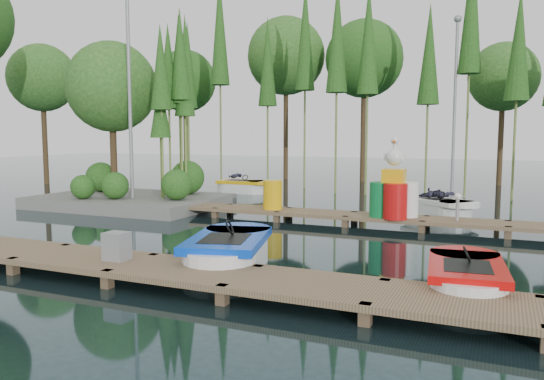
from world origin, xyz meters
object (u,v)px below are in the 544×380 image
at_px(drum_cluster, 394,194).
at_px(boat_red, 466,280).
at_px(island, 126,115).
at_px(boat_yellow_far, 243,187).
at_px(utility_cabinet, 117,246).
at_px(yellow_barrel, 273,195).
at_px(boat_blue, 229,253).

bearing_deg(drum_cluster, boat_red, -68.59).
relative_size(island, boat_yellow_far, 2.62).
height_order(boat_yellow_far, utility_cabinet, boat_yellow_far).
distance_m(island, yellow_barrel, 6.48).
bearing_deg(boat_red, boat_yellow_far, 123.78).
xyz_separation_m(boat_yellow_far, yellow_barrel, (4.02, -6.03, 0.46)).
height_order(boat_blue, yellow_barrel, yellow_barrel).
xyz_separation_m(boat_blue, utility_cabinet, (-1.52, -1.34, 0.26)).
bearing_deg(drum_cluster, boat_yellow_far, 140.97).
bearing_deg(boat_blue, island, 124.25).
height_order(island, boat_red, island).
xyz_separation_m(island, boat_blue, (7.50, -6.45, -2.90)).
xyz_separation_m(boat_red, yellow_barrel, (-5.78, 5.69, 0.49)).
bearing_deg(island, boat_red, -28.92).
relative_size(boat_blue, drum_cluster, 1.47).
relative_size(boat_yellow_far, utility_cabinet, 5.18).
distance_m(boat_red, utility_cabinet, 5.90).
bearing_deg(utility_cabinet, drum_cluster, 62.41).
distance_m(utility_cabinet, yellow_barrel, 7.00).
relative_size(boat_red, boat_yellow_far, 1.01).
bearing_deg(utility_cabinet, boat_yellow_far, 107.28).
bearing_deg(utility_cabinet, boat_red, 12.84).
distance_m(boat_yellow_far, yellow_barrel, 7.26).
xyz_separation_m(boat_red, utility_cabinet, (-5.75, -1.31, 0.31)).
bearing_deg(yellow_barrel, boat_yellow_far, 123.70).
bearing_deg(boat_yellow_far, boat_blue, -44.17).
bearing_deg(yellow_barrel, utility_cabinet, -89.73).
relative_size(boat_blue, yellow_barrel, 3.67).
distance_m(boat_blue, drum_cluster, 5.91).
xyz_separation_m(boat_red, boat_yellow_far, (-9.80, 11.72, 0.03)).
xyz_separation_m(utility_cabinet, drum_cluster, (3.58, 6.84, 0.38)).
bearing_deg(boat_yellow_far, island, -89.91).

